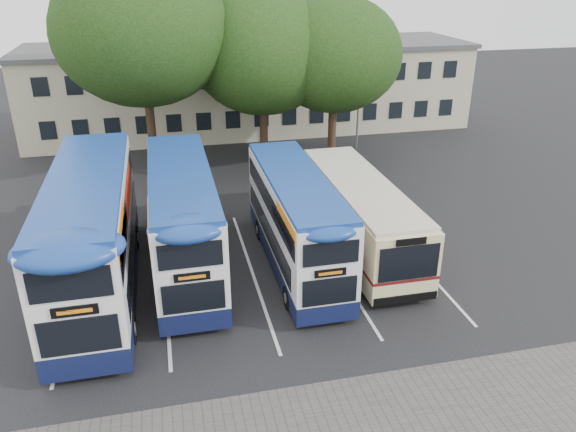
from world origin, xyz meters
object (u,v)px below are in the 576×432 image
at_px(tree_mid, 262,53).
at_px(bus_dd_right, 296,217).
at_px(lamp_post, 360,73).
at_px(tree_left, 141,31).
at_px(bus_single, 359,210).
at_px(tree_right, 334,55).
at_px(bus_dd_left, 93,229).
at_px(bus_dd_mid, 183,215).

bearing_deg(tree_mid, bus_dd_right, -95.07).
height_order(lamp_post, tree_left, tree_left).
distance_m(lamp_post, bus_single, 14.83).
xyz_separation_m(lamp_post, bus_single, (-4.76, -13.64, -3.34)).
xyz_separation_m(tree_mid, bus_dd_right, (-1.17, -13.18, -4.57)).
relative_size(tree_right, bus_single, 0.97).
bearing_deg(bus_dd_left, bus_dd_right, 1.75).
height_order(tree_right, bus_single, tree_right).
bearing_deg(tree_mid, tree_right, -8.81).
relative_size(lamp_post, tree_mid, 0.88).
distance_m(bus_dd_right, bus_single, 3.29).
distance_m(lamp_post, tree_right, 3.62).
relative_size(tree_mid, bus_dd_right, 1.09).
xyz_separation_m(lamp_post, tree_mid, (-6.68, -1.50, 1.67)).
bearing_deg(tree_left, bus_dd_mid, -84.67).
relative_size(lamp_post, bus_dd_left, 0.80).
bearing_deg(lamp_post, bus_single, -109.24).
distance_m(tree_right, bus_dd_mid, 15.88).
bearing_deg(tree_left, tree_mid, 4.73).
relative_size(tree_left, bus_single, 1.19).
height_order(tree_left, bus_dd_mid, tree_left).
xyz_separation_m(tree_mid, bus_single, (1.92, -12.13, -5.02)).
bearing_deg(tree_left, lamp_post, 8.73).
bearing_deg(bus_dd_mid, tree_mid, 65.49).
height_order(bus_dd_left, bus_dd_right, bus_dd_left).
xyz_separation_m(lamp_post, bus_dd_left, (-15.67, -14.93, -2.50)).
relative_size(lamp_post, bus_dd_right, 0.95).
relative_size(tree_mid, bus_dd_mid, 1.01).
height_order(bus_dd_mid, bus_dd_right, bus_dd_mid).
height_order(lamp_post, tree_right, tree_right).
bearing_deg(tree_mid, bus_dd_left, -123.80).
bearing_deg(lamp_post, bus_dd_left, -136.39).
bearing_deg(lamp_post, bus_dd_right, -118.13).
bearing_deg(lamp_post, bus_dd_mid, -131.62).
distance_m(tree_mid, tree_right, 4.26).
distance_m(bus_dd_mid, bus_dd_right, 4.54).
bearing_deg(bus_dd_left, lamp_post, 43.61).
xyz_separation_m(tree_right, bus_dd_mid, (-9.85, -11.71, -4.26)).
xyz_separation_m(bus_dd_mid, bus_single, (7.56, 0.23, -0.61)).
relative_size(tree_right, bus_dd_mid, 0.98).
relative_size(lamp_post, tree_left, 0.74).
distance_m(tree_mid, bus_dd_mid, 14.28).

